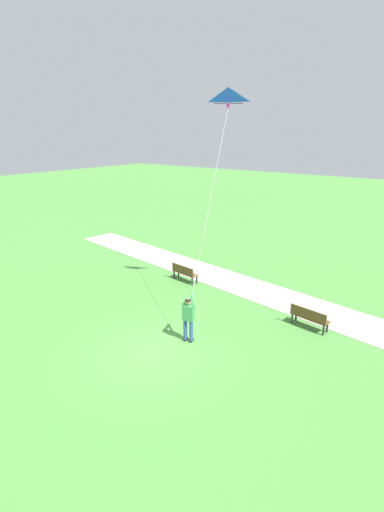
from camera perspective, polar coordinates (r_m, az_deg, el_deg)
The scene contains 6 objects.
ground_plane at distance 13.67m, azimuth -6.29°, elevation -14.37°, with size 120.00×120.00×0.00m, color #4C8E3D.
walkway_path at distance 17.86m, azimuth 14.13°, elevation -6.54°, with size 2.40×32.00×0.02m, color #ADA393.
person_kite_flyer at distance 13.73m, azimuth -0.55°, elevation -9.03°, with size 0.63×0.51×1.83m.
flying_kite at distance 15.81m, azimuth 5.44°, elevation 22.58°, with size 3.86×1.50×7.22m.
park_bench_near_walkway at distance 19.28m, azimuth -1.19°, elevation -2.46°, with size 0.62×1.54×0.88m.
park_bench_far_walkway at distance 15.48m, azimuth 17.44°, elevation -8.83°, with size 0.62×1.54×0.88m.
Camera 1 is at (8.19, 8.09, 7.37)m, focal length 26.20 mm.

